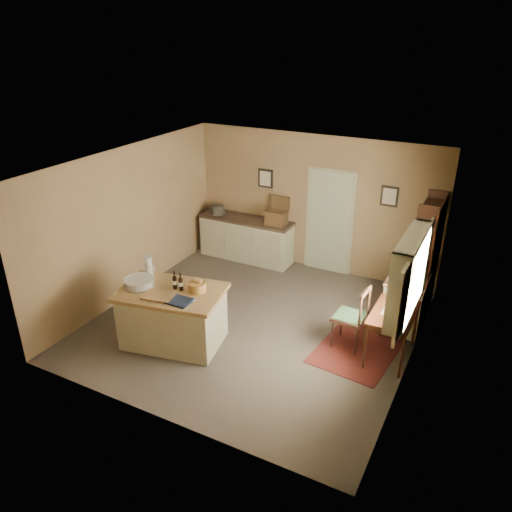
{
  "coord_description": "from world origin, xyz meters",
  "views": [
    {
      "loc": [
        3.29,
        -6.27,
        4.52
      ],
      "look_at": [
        -0.07,
        0.19,
        1.15
      ],
      "focal_mm": 35.0,
      "sensor_mm": 36.0,
      "label": 1
    }
  ],
  "objects_px": {
    "writing_desk": "(393,317)",
    "right_cabinet": "(407,298)",
    "work_island": "(172,315)",
    "sideboard": "(247,237)",
    "shelving_unit": "(429,255)",
    "desk_chair": "(350,317)"
  },
  "relations": [
    {
      "from": "writing_desk",
      "to": "shelving_unit",
      "type": "xyz_separation_m",
      "value": [
        0.15,
        1.68,
        0.34
      ]
    },
    {
      "from": "desk_chair",
      "to": "sideboard",
      "type": "bearing_deg",
      "value": 147.59
    },
    {
      "from": "sideboard",
      "to": "desk_chair",
      "type": "relative_size",
      "value": 1.99
    },
    {
      "from": "writing_desk",
      "to": "right_cabinet",
      "type": "relative_size",
      "value": 0.89
    },
    {
      "from": "sideboard",
      "to": "desk_chair",
      "type": "xyz_separation_m",
      "value": [
        2.9,
        -2.07,
        0.02
      ]
    },
    {
      "from": "work_island",
      "to": "right_cabinet",
      "type": "relative_size",
      "value": 1.57
    },
    {
      "from": "writing_desk",
      "to": "desk_chair",
      "type": "relative_size",
      "value": 0.98
    },
    {
      "from": "work_island",
      "to": "shelving_unit",
      "type": "distance_m",
      "value": 4.35
    },
    {
      "from": "sideboard",
      "to": "writing_desk",
      "type": "bearing_deg",
      "value": -30.21
    },
    {
      "from": "sideboard",
      "to": "work_island",
      "type": "bearing_deg",
      "value": -81.99
    },
    {
      "from": "work_island",
      "to": "sideboard",
      "type": "relative_size",
      "value": 0.86
    },
    {
      "from": "desk_chair",
      "to": "right_cabinet",
      "type": "distance_m",
      "value": 1.26
    },
    {
      "from": "work_island",
      "to": "writing_desk",
      "type": "relative_size",
      "value": 1.76
    },
    {
      "from": "work_island",
      "to": "sideboard",
      "type": "distance_m",
      "value": 3.27
    },
    {
      "from": "writing_desk",
      "to": "shelving_unit",
      "type": "distance_m",
      "value": 1.72
    },
    {
      "from": "work_island",
      "to": "shelving_unit",
      "type": "bearing_deg",
      "value": 30.21
    },
    {
      "from": "writing_desk",
      "to": "shelving_unit",
      "type": "relative_size",
      "value": 0.49
    },
    {
      "from": "desk_chair",
      "to": "work_island",
      "type": "bearing_deg",
      "value": -151.41
    },
    {
      "from": "work_island",
      "to": "sideboard",
      "type": "bearing_deg",
      "value": 86.8
    },
    {
      "from": "work_island",
      "to": "writing_desk",
      "type": "height_order",
      "value": "work_island"
    },
    {
      "from": "right_cabinet",
      "to": "shelving_unit",
      "type": "xyz_separation_m",
      "value": [
        0.15,
        0.6,
        0.55
      ]
    },
    {
      "from": "sideboard",
      "to": "writing_desk",
      "type": "height_order",
      "value": "sideboard"
    }
  ]
}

